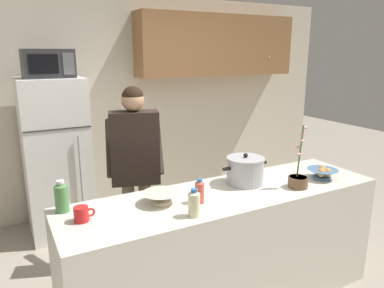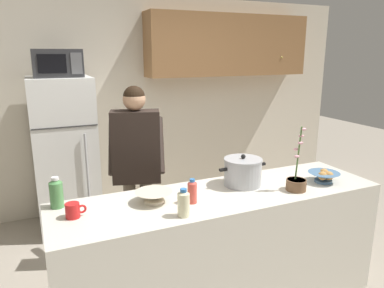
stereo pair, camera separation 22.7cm
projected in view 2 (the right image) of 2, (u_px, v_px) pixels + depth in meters
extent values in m
cube|color=beige|center=(136.00, 103.00, 4.62)|extent=(6.00, 0.12, 2.60)
cube|color=olive|center=(229.00, 45.00, 4.71)|extent=(2.21, 0.34, 0.77)
sphere|color=gold|center=(282.00, 57.00, 4.88)|extent=(0.03, 0.03, 0.03)
cube|color=silver|center=(221.00, 250.00, 2.79)|extent=(2.47, 0.68, 0.92)
cube|color=white|center=(65.00, 155.00, 3.96)|extent=(0.64, 0.64, 1.68)
cube|color=#333333|center=(65.00, 127.00, 3.58)|extent=(0.63, 0.01, 0.01)
cylinder|color=#B2B2B7|center=(87.00, 169.00, 3.74)|extent=(0.02, 0.02, 0.76)
cube|color=#2D2D30|center=(57.00, 63.00, 3.70)|extent=(0.48, 0.36, 0.28)
cube|color=black|center=(52.00, 64.00, 3.52)|extent=(0.26, 0.01, 0.18)
cube|color=#59595B|center=(77.00, 63.00, 3.61)|extent=(0.11, 0.01, 0.21)
cylinder|color=#726656|center=(147.00, 221.00, 3.38)|extent=(0.11, 0.11, 0.81)
cylinder|color=#726656|center=(131.00, 222.00, 3.36)|extent=(0.11, 0.11, 0.81)
cube|color=#2D231E|center=(136.00, 147.00, 3.19)|extent=(0.46, 0.31, 0.64)
sphere|color=tan|center=(134.00, 99.00, 3.09)|extent=(0.19, 0.19, 0.19)
sphere|color=black|center=(134.00, 97.00, 3.08)|extent=(0.18, 0.18, 0.18)
cylinder|color=#2D231E|center=(159.00, 145.00, 3.34)|extent=(0.19, 0.38, 0.49)
cylinder|color=#2D231E|center=(113.00, 146.00, 3.29)|extent=(0.19, 0.38, 0.49)
cylinder|color=#ADAFB5|center=(243.00, 173.00, 2.83)|extent=(0.29, 0.29, 0.20)
cylinder|color=#ADAFB5|center=(243.00, 160.00, 2.80)|extent=(0.30, 0.30, 0.02)
sphere|color=black|center=(243.00, 156.00, 2.79)|extent=(0.04, 0.04, 0.04)
cube|color=black|center=(223.00, 170.00, 2.75)|extent=(0.06, 0.02, 0.02)
cube|color=black|center=(262.00, 164.00, 2.88)|extent=(0.06, 0.02, 0.02)
cylinder|color=red|center=(73.00, 210.00, 2.28)|extent=(0.09, 0.09, 0.10)
torus|color=red|center=(82.00, 209.00, 2.30)|extent=(0.06, 0.01, 0.06)
cylinder|color=#4C7299|center=(323.00, 181.00, 2.91)|extent=(0.14, 0.14, 0.02)
cone|color=#4C7299|center=(324.00, 176.00, 2.90)|extent=(0.25, 0.25, 0.06)
sphere|color=tan|center=(322.00, 176.00, 2.86)|extent=(0.07, 0.07, 0.07)
sphere|color=tan|center=(324.00, 173.00, 2.94)|extent=(0.07, 0.07, 0.07)
sphere|color=tan|center=(329.00, 176.00, 2.86)|extent=(0.07, 0.07, 0.07)
cylinder|color=beige|center=(154.00, 201.00, 2.52)|extent=(0.14, 0.14, 0.02)
cone|color=beige|center=(154.00, 196.00, 2.51)|extent=(0.26, 0.26, 0.06)
cylinder|color=#4C8C4C|center=(57.00, 195.00, 2.42)|extent=(0.09, 0.09, 0.17)
cone|color=#4C8C4C|center=(55.00, 181.00, 2.39)|extent=(0.09, 0.09, 0.03)
cylinder|color=white|center=(55.00, 179.00, 2.39)|extent=(0.05, 0.05, 0.02)
cylinder|color=#D84C3F|center=(192.00, 193.00, 2.49)|extent=(0.07, 0.07, 0.14)
cone|color=#D84C3F|center=(192.00, 182.00, 2.47)|extent=(0.07, 0.07, 0.02)
cylinder|color=#3372BF|center=(192.00, 180.00, 2.47)|extent=(0.04, 0.04, 0.02)
cylinder|color=beige|center=(184.00, 205.00, 2.29)|extent=(0.08, 0.08, 0.15)
cone|color=beige|center=(183.00, 192.00, 2.27)|extent=(0.08, 0.08, 0.02)
cylinder|color=#3372BF|center=(183.00, 190.00, 2.27)|extent=(0.04, 0.04, 0.02)
cylinder|color=brown|center=(296.00, 185.00, 2.73)|extent=(0.15, 0.15, 0.09)
cylinder|color=#38281E|center=(296.00, 180.00, 2.72)|extent=(0.14, 0.14, 0.01)
cylinder|color=#4C7238|center=(298.00, 153.00, 2.67)|extent=(0.01, 0.04, 0.41)
ellipsoid|color=pink|center=(297.00, 156.00, 2.66)|extent=(0.04, 0.03, 0.02)
ellipsoid|color=pink|center=(296.00, 149.00, 2.67)|extent=(0.04, 0.03, 0.02)
ellipsoid|color=pink|center=(300.00, 143.00, 2.64)|extent=(0.04, 0.03, 0.02)
ellipsoid|color=pink|center=(301.00, 136.00, 2.64)|extent=(0.04, 0.03, 0.02)
ellipsoid|color=pink|center=(304.00, 129.00, 2.62)|extent=(0.04, 0.03, 0.02)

